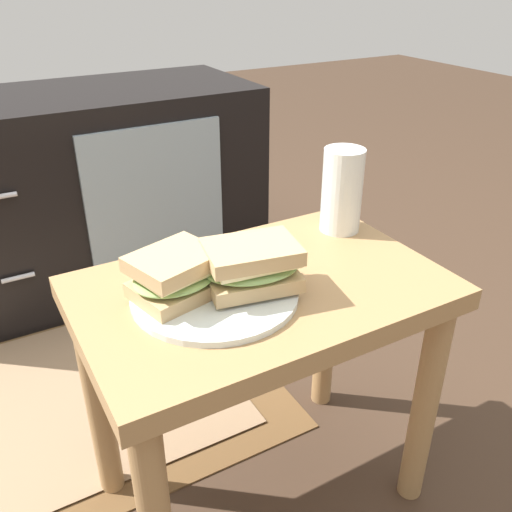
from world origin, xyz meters
name	(u,v)px	position (x,y,z in m)	size (l,w,h in m)	color
ground_plane	(260,488)	(0.00, 0.00, 0.00)	(8.00, 8.00, 0.00)	#3D2B1E
side_table	(261,332)	(0.00, 0.00, 0.37)	(0.56, 0.36, 0.46)	#A37A4C
tv_cabinet	(93,191)	(-0.03, 0.95, 0.29)	(0.96, 0.46, 0.58)	black
area_rug	(37,410)	(-0.34, 0.43, 0.00)	(1.05, 0.71, 0.01)	brown
plate	(215,294)	(-0.08, 0.00, 0.47)	(0.25, 0.25, 0.01)	silver
sandwich_front	(175,275)	(-0.13, 0.02, 0.50)	(0.15, 0.13, 0.07)	tan
sandwich_back	(252,265)	(-0.03, -0.02, 0.51)	(0.16, 0.13, 0.07)	tan
beer_glass	(342,193)	(0.22, 0.10, 0.53)	(0.07, 0.07, 0.15)	silver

